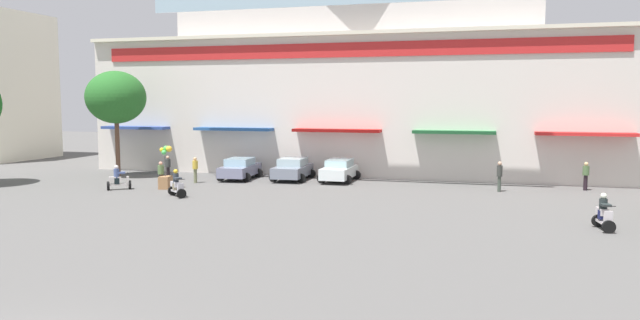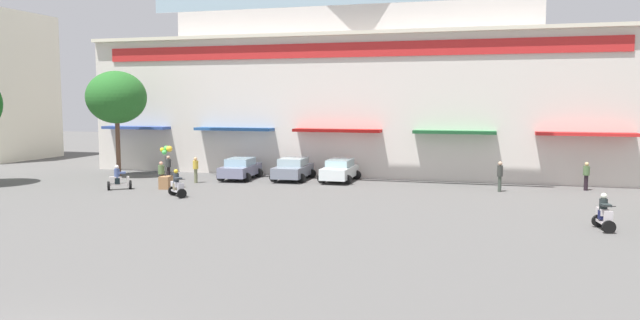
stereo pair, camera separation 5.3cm
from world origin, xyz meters
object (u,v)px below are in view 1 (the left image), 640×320
object	(u,v)px
scooter_rider_3	(177,186)
scooter_rider_5	(118,180)
plaza_tree_0	(116,98)
pedestrian_0	(586,174)
scooter_rider_0	(604,215)
pedestrian_2	(168,166)
pedestrian_3	(500,174)
pedestrian_4	(195,168)
parked_car_1	(293,169)
pedestrian_1	(161,173)
parked_car_0	(240,168)
balloon_vendor_cart	(166,174)
parked_car_2	(339,170)

from	to	relation	value
scooter_rider_3	scooter_rider_5	distance (m)	4.87
plaza_tree_0	pedestrian_0	world-z (taller)	plaza_tree_0
plaza_tree_0	scooter_rider_0	world-z (taller)	plaza_tree_0
scooter_rider_5	pedestrian_0	distance (m)	27.53
pedestrian_2	pedestrian_3	distance (m)	21.20
plaza_tree_0	pedestrian_0	distance (m)	30.43
scooter_rider_5	pedestrian_4	bearing A→B (deg)	51.72
parked_car_1	pedestrian_2	xyz separation A→B (m)	(-8.07, -2.10, 0.17)
parked_car_1	scooter_rider_3	xyz separation A→B (m)	(-3.92, -8.40, -0.12)
parked_car_1	pedestrian_1	bearing A→B (deg)	-138.83
pedestrian_1	pedestrian_3	size ratio (longest dim) A/B	0.91
scooter_rider_0	pedestrian_2	bearing A→B (deg)	159.98
pedestrian_1	pedestrian_4	xyz separation A→B (m)	(0.95, 2.56, 0.05)
plaza_tree_0	parked_car_1	xyz separation A→B (m)	(12.01, 1.92, -4.72)
pedestrian_3	pedestrian_4	xyz separation A→B (m)	(-18.66, -1.40, -0.07)
parked_car_0	pedestrian_4	xyz separation A→B (m)	(-2.01, -2.48, 0.23)
balloon_vendor_cart	parked_car_2	bearing A→B (deg)	32.77
parked_car_2	scooter_rider_3	bearing A→B (deg)	-129.70
scooter_rider_5	pedestrian_1	bearing A→B (deg)	31.71
plaza_tree_0	pedestrian_0	bearing A→B (deg)	4.09
pedestrian_4	pedestrian_0	bearing A→B (deg)	8.08
scooter_rider_0	pedestrian_2	size ratio (longest dim) A/B	0.95
scooter_rider_0	pedestrian_1	distance (m)	24.19
plaza_tree_0	pedestrian_2	xyz separation A→B (m)	(3.94, -0.19, -4.55)
pedestrian_3	balloon_vendor_cart	xyz separation A→B (m)	(-19.21, -4.11, -0.13)
plaza_tree_0	parked_car_0	size ratio (longest dim) A/B	1.78
plaza_tree_0	parked_car_1	world-z (taller)	plaza_tree_0
scooter_rider_0	balloon_vendor_cart	size ratio (longest dim) A/B	0.59
plaza_tree_0	pedestrian_1	xyz separation A→B (m)	(5.52, -3.75, -4.55)
pedestrian_3	parked_car_0	bearing A→B (deg)	176.31
pedestrian_3	pedestrian_2	bearing A→B (deg)	-178.94
pedestrian_0	pedestrian_4	bearing A→B (deg)	-171.92
plaza_tree_0	balloon_vendor_cart	xyz separation A→B (m)	(5.93, -3.90, -4.56)
pedestrian_0	parked_car_1	bearing A→B (deg)	-179.27
scooter_rider_3	pedestrian_0	world-z (taller)	pedestrian_0
pedestrian_0	scooter_rider_3	bearing A→B (deg)	-158.52
parked_car_1	balloon_vendor_cart	size ratio (longest dim) A/B	1.64
pedestrian_2	scooter_rider_5	bearing A→B (deg)	-95.86
scooter_rider_5	pedestrian_2	world-z (taller)	pedestrian_2
parked_car_0	pedestrian_1	distance (m)	5.84
scooter_rider_5	pedestrian_0	bearing A→B (deg)	15.13
scooter_rider_0	pedestrian_0	xyz separation A→B (m)	(0.97, 11.49, 0.32)
parked_car_0	scooter_rider_5	size ratio (longest dim) A/B	2.76
balloon_vendor_cart	parked_car_1	bearing A→B (deg)	43.77
parked_car_0	parked_car_2	world-z (taller)	parked_car_2
scooter_rider_3	pedestrian_1	world-z (taller)	pedestrian_1
parked_car_2	balloon_vendor_cart	size ratio (longest dim) A/B	1.58
parked_car_0	pedestrian_0	size ratio (longest dim) A/B	2.43
parked_car_0	pedestrian_3	xyz separation A→B (m)	(16.66, -1.08, 0.30)
balloon_vendor_cart	plaza_tree_0	bearing A→B (deg)	146.65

